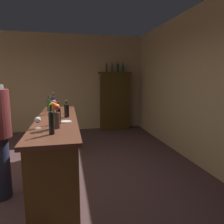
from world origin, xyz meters
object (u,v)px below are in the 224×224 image
at_px(wine_bottle_pinot, 67,110).
at_px(display_bottle_midleft, 112,68).
at_px(wine_glass_mid, 38,121).
at_px(display_bottle_left, 106,68).
at_px(wine_bottle_rose, 51,121).
at_px(flower_arrangement, 55,113).
at_px(display_cabinet, 115,100).
at_px(wine_bottle_malbec, 58,114).
at_px(wine_bottle_riesling, 49,104).
at_px(cheese_plate, 66,122).
at_px(bar_counter, 58,148).
at_px(wine_bottle_merlot, 53,101).
at_px(wine_bottle_chardonnay, 50,107).
at_px(wine_glass_front, 67,108).
at_px(display_bottle_center, 118,67).
at_px(display_bottle_midright, 123,68).

distance_m(wine_bottle_pinot, display_bottle_midleft, 3.37).
bearing_deg(wine_glass_mid, display_bottle_left, 66.86).
bearing_deg(wine_bottle_rose, flower_arrangement, 83.87).
distance_m(display_cabinet, wine_bottle_malbec, 3.78).
distance_m(wine_bottle_riesling, flower_arrangement, 1.51).
relative_size(cheese_plate, display_bottle_left, 0.52).
distance_m(bar_counter, wine_bottle_merlot, 1.33).
xyz_separation_m(wine_bottle_pinot, display_bottle_midleft, (1.39, 2.96, 0.82)).
xyz_separation_m(display_cabinet, wine_bottle_pinot, (-1.47, -2.96, 0.18)).
height_order(wine_bottle_malbec, display_bottle_left, display_bottle_left).
height_order(bar_counter, wine_bottle_pinot, wine_bottle_pinot).
bearing_deg(cheese_plate, bar_counter, 114.24).
bearing_deg(wine_bottle_riesling, wine_bottle_pinot, -65.84).
relative_size(wine_bottle_pinot, flower_arrangement, 0.78).
xyz_separation_m(wine_bottle_rose, wine_bottle_malbec, (0.05, 0.55, -0.01)).
xyz_separation_m(wine_bottle_chardonnay, wine_bottle_merlot, (0.00, 0.75, 0.01)).
bearing_deg(wine_bottle_riesling, wine_glass_front, -47.79).
bearing_deg(bar_counter, display_bottle_left, 65.62).
xyz_separation_m(wine_glass_mid, display_bottle_left, (1.56, 3.65, 0.85)).
distance_m(display_bottle_left, display_bottle_center, 0.36).
bearing_deg(wine_bottle_chardonnay, wine_glass_mid, -93.96).
xyz_separation_m(wine_bottle_chardonnay, wine_glass_front, (0.28, 0.02, -0.04)).
bearing_deg(wine_bottle_merlot, wine_bottle_riesling, -99.88).
distance_m(wine_bottle_chardonnay, wine_glass_mid, 1.05).
height_order(bar_counter, wine_bottle_rose, wine_bottle_rose).
xyz_separation_m(wine_bottle_pinot, flower_arrangement, (-0.13, -0.74, 0.07)).
distance_m(wine_bottle_pinot, wine_glass_front, 0.38).
xyz_separation_m(wine_glass_mid, display_bottle_center, (1.93, 3.65, 0.86)).
distance_m(wine_bottle_riesling, wine_bottle_pinot, 0.82).
relative_size(wine_glass_mid, display_bottle_left, 0.49).
xyz_separation_m(wine_bottle_chardonnay, display_bottle_midright, (2.01, 2.60, 0.81)).
distance_m(flower_arrangement, display_bottle_left, 4.01).
relative_size(bar_counter, wine_bottle_riesling, 9.03).
bearing_deg(wine_bottle_malbec, wine_bottle_pinot, 76.85).
distance_m(bar_counter, display_bottle_midleft, 3.68).
bearing_deg(wine_bottle_merlot, wine_bottle_chardonnay, -90.34).
xyz_separation_m(display_cabinet, wine_glass_front, (-1.47, -2.58, 0.15)).
bearing_deg(wine_bottle_merlot, wine_glass_mid, -92.45).
xyz_separation_m(bar_counter, wine_bottle_chardonnay, (-0.12, 0.41, 0.63)).
bearing_deg(wine_bottle_chardonnay, display_bottle_midleft, 57.34).
relative_size(wine_bottle_malbec, display_bottle_left, 1.02).
relative_size(display_cabinet, wine_glass_front, 14.14).
bearing_deg(wine_bottle_rose, cheese_plate, 76.70).
bearing_deg(bar_counter, wine_bottle_malbec, -83.39).
relative_size(wine_bottle_rose, flower_arrangement, 0.94).
height_order(wine_bottle_chardonnay, wine_bottle_malbec, wine_bottle_malbec).
distance_m(wine_bottle_merlot, cheese_plate, 1.51).
bearing_deg(display_bottle_midright, wine_glass_mid, -119.69).
bearing_deg(cheese_plate, display_bottle_left, 69.93).
distance_m(wine_bottle_riesling, wine_bottle_merlot, 0.36).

